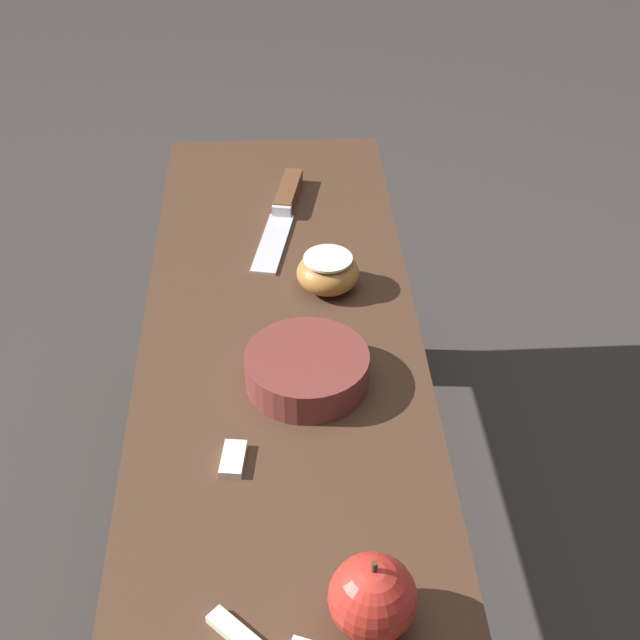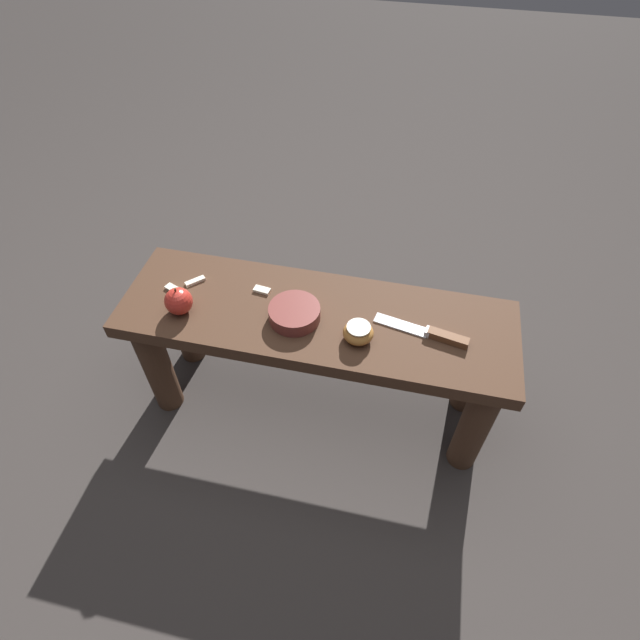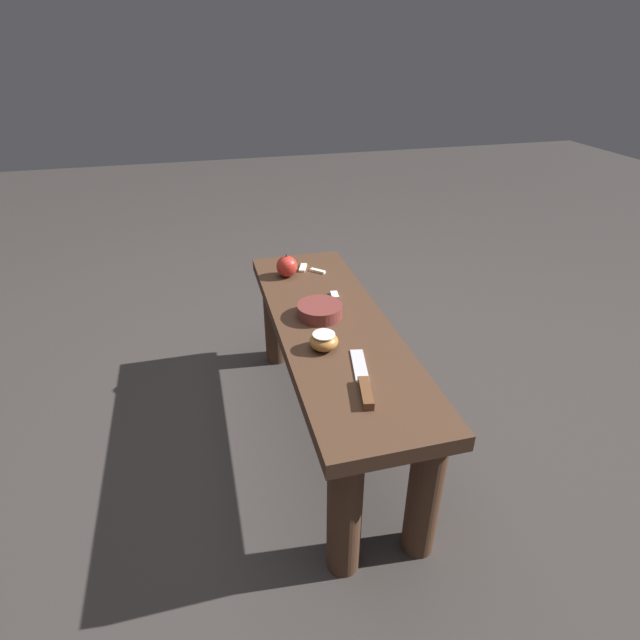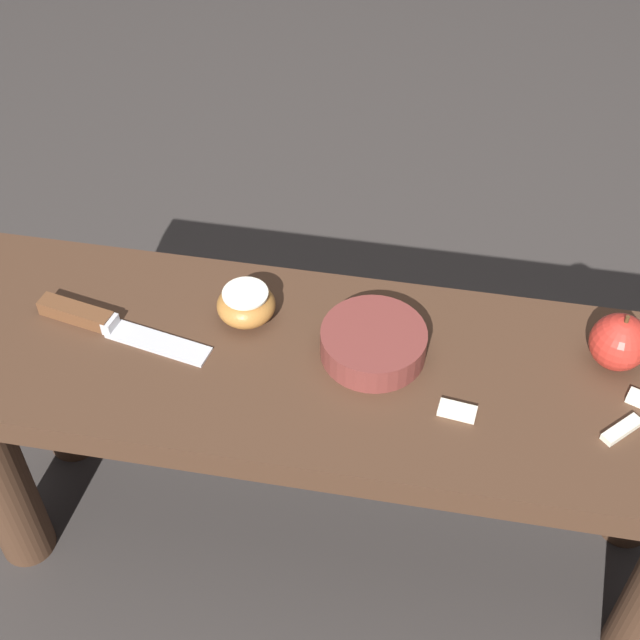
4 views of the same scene
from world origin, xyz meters
name	(u,v)px [view 4 (image 4 of 4)]	position (x,y,z in m)	size (l,w,h in m)	color
ground_plane	(328,534)	(0.00, 0.00, 0.00)	(8.00, 8.00, 0.00)	#383330
wooden_bench	(330,416)	(0.00, 0.00, 0.30)	(1.01, 0.31, 0.40)	#472D1E
knife	(99,321)	(-0.30, 0.01, 0.41)	(0.23, 0.07, 0.02)	silver
apple_whole	(619,342)	(0.34, 0.06, 0.44)	(0.07, 0.07, 0.08)	red
apple_cut	(246,305)	(-0.12, 0.06, 0.42)	(0.07, 0.07, 0.04)	#B27233
apple_slice_near_knife	(457,411)	(0.16, -0.05, 0.40)	(0.05, 0.03, 0.01)	white
apple_slice_near_bowl	(622,430)	(0.34, -0.04, 0.40)	(0.05, 0.05, 0.01)	white
bowl	(373,343)	(0.05, 0.03, 0.42)	(0.13, 0.13, 0.04)	brown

